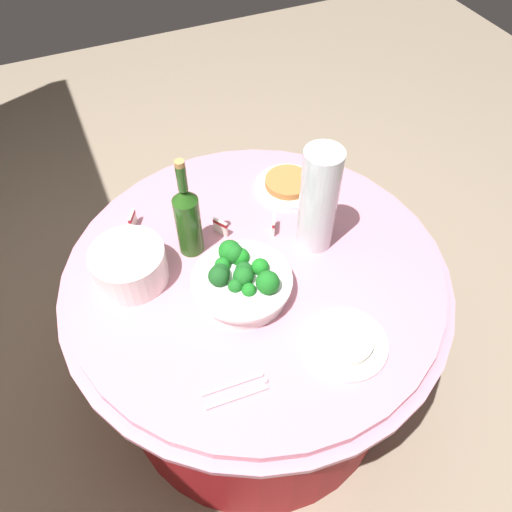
% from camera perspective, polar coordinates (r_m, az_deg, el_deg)
% --- Properties ---
extents(ground_plane, '(6.00, 6.00, 0.00)m').
position_cam_1_polar(ground_plane, '(2.10, -0.00, -13.96)').
color(ground_plane, gray).
extents(buffet_table, '(1.16, 1.16, 0.74)m').
position_cam_1_polar(buffet_table, '(1.77, -0.00, -8.64)').
color(buffet_table, maroon).
rests_on(buffet_table, ground_plane).
extents(broccoli_bowl, '(0.28, 0.28, 0.12)m').
position_cam_1_polar(broccoli_bowl, '(1.39, -1.71, -2.71)').
color(broccoli_bowl, white).
rests_on(broccoli_bowl, buffet_table).
extents(plate_stack, '(0.21, 0.21, 0.11)m').
position_cam_1_polar(plate_stack, '(1.45, -14.21, -1.03)').
color(plate_stack, white).
rests_on(plate_stack, buffet_table).
extents(wine_bottle, '(0.07, 0.07, 0.34)m').
position_cam_1_polar(wine_bottle, '(1.44, -7.79, 4.25)').
color(wine_bottle, '#214F16').
rests_on(wine_bottle, buffet_table).
extents(decorative_fruit_vase, '(0.11, 0.11, 0.34)m').
position_cam_1_polar(decorative_fruit_vase, '(1.44, 7.06, 5.81)').
color(decorative_fruit_vase, silver).
rests_on(decorative_fruit_vase, buffet_table).
extents(serving_tongs, '(0.05, 0.17, 0.01)m').
position_cam_1_polar(serving_tongs, '(1.26, -2.08, -15.01)').
color(serving_tongs, silver).
rests_on(serving_tongs, buffet_table).
extents(food_plate_rice, '(0.22, 0.22, 0.03)m').
position_cam_1_polar(food_plate_rice, '(1.34, 10.18, -9.64)').
color(food_plate_rice, white).
rests_on(food_plate_rice, buffet_table).
extents(food_plate_peanuts, '(0.22, 0.22, 0.04)m').
position_cam_1_polar(food_plate_peanuts, '(1.70, 3.66, 8.17)').
color(food_plate_peanuts, white).
rests_on(food_plate_peanuts, buffet_table).
extents(label_placard_front, '(0.05, 0.03, 0.05)m').
position_cam_1_polar(label_placard_front, '(1.55, 2.02, 3.64)').
color(label_placard_front, white).
rests_on(label_placard_front, buffet_table).
extents(label_placard_mid, '(0.05, 0.03, 0.05)m').
position_cam_1_polar(label_placard_mid, '(1.54, -4.06, 3.37)').
color(label_placard_mid, white).
rests_on(label_placard_mid, buffet_table).
extents(label_placard_rear, '(0.05, 0.03, 0.05)m').
position_cam_1_polar(label_placard_rear, '(1.60, -13.87, 4.04)').
color(label_placard_rear, white).
rests_on(label_placard_rear, buffet_table).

